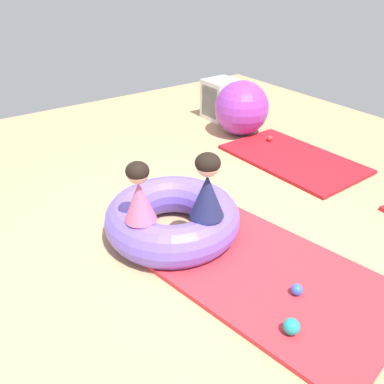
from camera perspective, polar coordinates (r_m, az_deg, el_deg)
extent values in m
plane|color=tan|center=(3.46, 0.16, -6.27)|extent=(8.00, 8.00, 0.00)
cube|color=red|center=(3.08, 11.27, -11.76)|extent=(1.94, 1.43, 0.04)
cube|color=#B21923|center=(4.88, 13.99, 4.57)|extent=(1.60, 0.99, 0.04)
torus|color=#7056D1|center=(3.39, -2.76, -3.68)|extent=(1.13, 1.13, 0.34)
cone|color=#E5608E|center=(3.00, -7.39, -1.28)|extent=(0.26, 0.26, 0.32)
sphere|color=#DBAD89|center=(2.89, -7.68, 2.67)|extent=(0.16, 0.16, 0.16)
ellipsoid|color=black|center=(2.88, -7.70, 2.95)|extent=(0.17, 0.17, 0.14)
cone|color=navy|center=(3.02, 2.14, -0.52)|extent=(0.36, 0.36, 0.35)
sphere|color=beige|center=(2.90, 2.24, 3.81)|extent=(0.17, 0.17, 0.17)
ellipsoid|color=black|center=(2.89, 2.24, 4.12)|extent=(0.19, 0.19, 0.15)
sphere|color=teal|center=(2.68, 13.82, -17.92)|extent=(0.11, 0.11, 0.11)
sphere|color=red|center=(5.25, 10.89, 7.43)|extent=(0.07, 0.07, 0.07)
sphere|color=blue|center=(2.94, 14.54, -13.15)|extent=(0.08, 0.08, 0.08)
sphere|color=purple|center=(5.43, 6.99, 11.64)|extent=(0.71, 0.71, 0.71)
cube|color=silver|center=(6.02, 4.13, 12.88)|extent=(0.44, 0.44, 0.56)
cube|color=#2D2D33|center=(5.95, 3.20, 12.69)|extent=(0.34, 0.20, 0.44)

